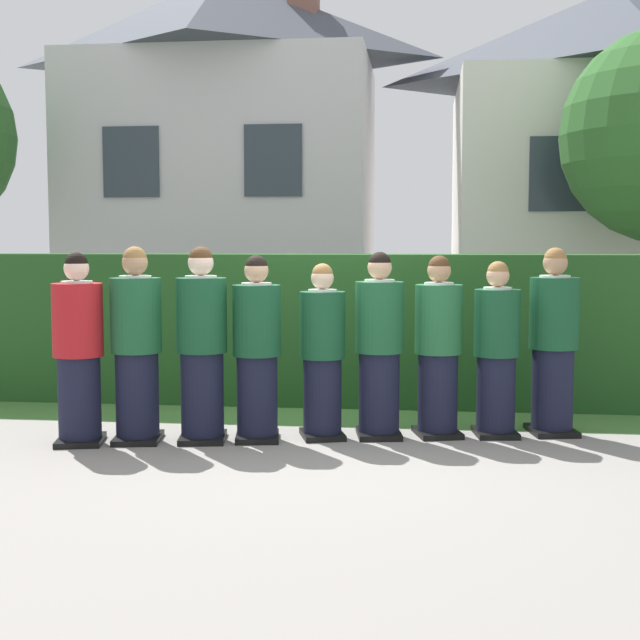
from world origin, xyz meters
TOP-DOWN VIEW (x-y plane):
  - ground_plane at (0.00, 0.00)m, footprint 60.00×60.00m
  - student_in_red_blazer at (-2.03, -0.44)m, footprint 0.47×0.54m
  - student_front_row_1 at (-1.56, -0.30)m, footprint 0.46×0.56m
  - student_front_row_2 at (-1.01, -0.21)m, footprint 0.46×0.56m
  - student_front_row_3 at (-0.54, -0.12)m, footprint 0.44×0.52m
  - student_front_row_4 at (0.02, 0.03)m, footprint 0.46×0.52m
  - student_front_row_5 at (0.51, 0.13)m, footprint 0.45×0.55m
  - student_front_row_6 at (1.03, 0.23)m, footprint 0.47×0.54m
  - student_front_row_7 at (1.55, 0.29)m, footprint 0.42×0.52m
  - student_front_row_8 at (2.07, 0.44)m, footprint 0.46×0.56m
  - hedge at (0.00, 1.71)m, footprint 11.06×0.70m
  - school_building_main at (4.07, 8.02)m, footprint 5.54×4.58m
  - school_building_annex at (-2.54, 7.61)m, footprint 5.31×3.56m
  - lawn_strip at (0.00, 0.91)m, footprint 11.06×0.90m

SIDE VIEW (x-z plane):
  - ground_plane at x=0.00m, z-range 0.00..0.00m
  - lawn_strip at x=0.00m, z-range 0.00..0.01m
  - student_front_row_4 at x=0.02m, z-range -0.04..1.51m
  - student_front_row_7 at x=1.55m, z-range -0.04..1.52m
  - student_front_row_6 at x=1.03m, z-range -0.04..1.57m
  - student_front_row_3 at x=-0.54m, z-range -0.04..1.58m
  - student_in_red_blazer at x=-2.03m, z-range -0.04..1.61m
  - student_front_row_5 at x=0.51m, z-range -0.04..1.61m
  - hedge at x=0.00m, z-range 0.00..1.60m
  - student_front_row_8 at x=2.07m, z-range -0.04..1.64m
  - student_front_row_2 at x=-1.01m, z-range -0.04..1.65m
  - student_front_row_1 at x=-1.56m, z-range -0.04..1.66m
  - school_building_main at x=4.07m, z-range 0.07..6.05m
  - school_building_annex at x=-2.54m, z-range 0.08..6.39m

